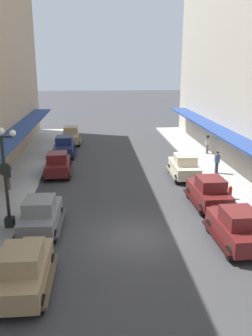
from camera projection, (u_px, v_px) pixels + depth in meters
ground_plane at (136, 237)px, 17.59m from camera, size 200.00×200.00×0.00m
parked_car_0 at (71, 135)px, 37.57m from camera, size 2.25×4.30×1.84m
parked_car_1 at (184, 166)px, 26.41m from camera, size 2.22×4.29×1.84m
parked_car_2 at (237, 227)px, 16.57m from camera, size 2.21×4.28×1.84m
parked_car_3 at (64, 146)px, 32.58m from camera, size 2.18×4.27×1.84m
parked_car_4 at (41, 214)px, 17.97m from camera, size 2.23×4.29×1.84m
parked_car_5 at (209, 191)px, 21.15m from camera, size 2.20×4.28×1.84m
parked_car_6 at (58, 164)px, 27.01m from camera, size 2.23×4.29×1.84m
parked_car_7 at (24, 268)px, 13.19m from camera, size 2.16×4.27×1.84m
lamp_post_with_clock at (5, 174)px, 17.61m from camera, size 1.42×0.44×5.16m
fire_hydrant at (230, 192)px, 22.08m from camera, size 0.24×0.24×0.82m
pedestrian_0 at (217, 162)px, 27.12m from camera, size 0.36×0.28×1.67m
pedestrian_1 at (207, 144)px, 33.07m from camera, size 0.36×0.28×1.67m
pedestrian_3 at (8, 177)px, 23.56m from camera, size 0.36×0.28×1.67m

